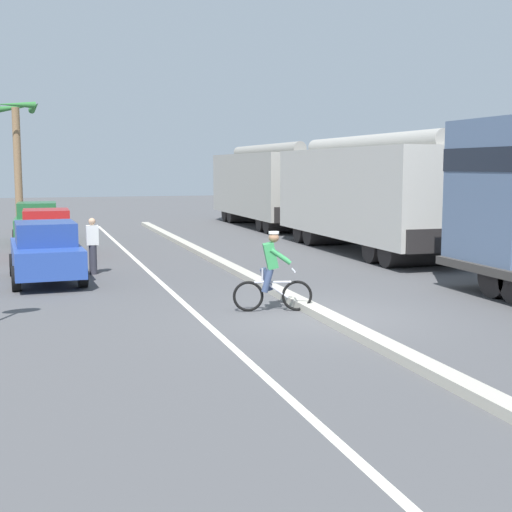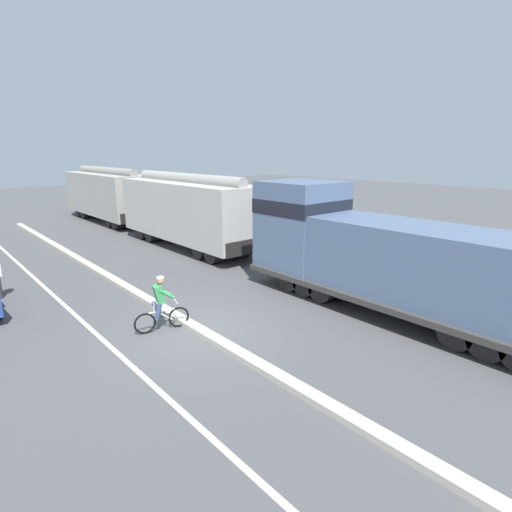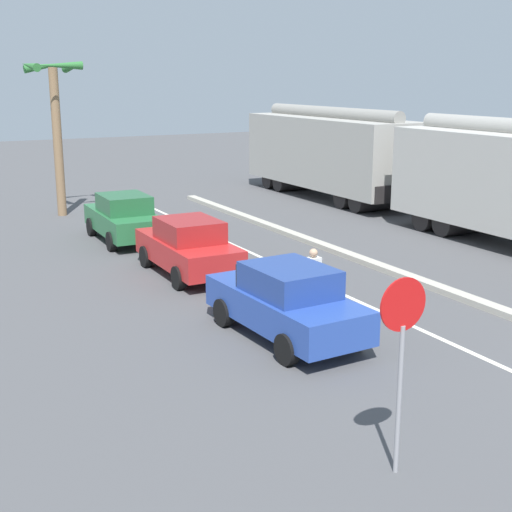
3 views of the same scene
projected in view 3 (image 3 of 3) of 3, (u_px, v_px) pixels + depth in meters
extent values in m
cube|color=#B2AD9E|center=(477.00, 302.00, 17.57)|extent=(0.36, 36.00, 0.16)
cube|color=silver|center=(400.00, 320.00, 16.49)|extent=(0.14, 36.00, 0.01)
cube|color=black|center=(420.00, 197.00, 27.66)|extent=(2.61, 0.10, 0.70)
cylinder|color=black|center=(445.00, 216.00, 26.51)|extent=(2.46, 0.90, 0.90)
cylinder|color=black|center=(467.00, 221.00, 25.57)|extent=(2.46, 0.90, 0.90)
cube|color=#A09D95|center=(329.00, 152.00, 32.80)|extent=(2.90, 10.40, 3.10)
cylinder|color=gray|center=(330.00, 113.00, 32.38)|extent=(0.60, 9.88, 0.60)
cube|color=black|center=(273.00, 165.00, 37.58)|extent=(2.61, 0.10, 0.70)
cube|color=black|center=(401.00, 193.00, 28.60)|extent=(2.61, 0.10, 0.70)
cylinder|color=black|center=(287.00, 178.00, 36.44)|extent=(2.46, 0.90, 0.90)
cylinder|color=black|center=(298.00, 181.00, 35.50)|extent=(2.46, 0.90, 0.90)
cylinder|color=black|center=(363.00, 196.00, 30.92)|extent=(2.46, 0.90, 0.90)
cylinder|color=black|center=(378.00, 200.00, 29.98)|extent=(2.46, 0.90, 0.90)
cube|color=#28479E|center=(285.00, 308.00, 15.28)|extent=(1.89, 4.27, 0.70)
cube|color=navy|center=(290.00, 280.00, 15.00)|extent=(1.59, 1.97, 0.60)
cube|color=#1E232D|center=(265.00, 272.00, 15.84)|extent=(1.43, 0.19, 0.51)
cylinder|color=black|center=(224.00, 312.00, 16.05)|extent=(0.25, 0.65, 0.64)
cylinder|color=black|center=(284.00, 301.00, 16.85)|extent=(0.25, 0.65, 0.64)
cylinder|color=black|center=(287.00, 349.00, 13.88)|extent=(0.25, 0.65, 0.64)
cylinder|color=black|center=(352.00, 334.00, 14.68)|extent=(0.25, 0.65, 0.64)
cube|color=red|center=(188.00, 251.00, 20.22)|extent=(1.73, 4.21, 0.70)
cube|color=maroon|center=(189.00, 230.00, 19.93)|extent=(1.51, 1.91, 0.60)
cube|color=#1E232D|center=(176.00, 225.00, 20.80)|extent=(1.43, 0.13, 0.51)
cylinder|color=black|center=(146.00, 257.00, 21.06)|extent=(0.22, 0.64, 0.64)
cylinder|color=black|center=(196.00, 251.00, 21.78)|extent=(0.22, 0.64, 0.64)
cylinder|color=black|center=(179.00, 278.00, 18.82)|extent=(0.22, 0.64, 0.64)
cylinder|color=black|center=(234.00, 270.00, 19.55)|extent=(0.22, 0.64, 0.64)
cube|color=#286B3D|center=(124.00, 222.00, 24.39)|extent=(1.80, 4.24, 0.70)
cube|color=#225B34|center=(124.00, 203.00, 24.10)|extent=(1.55, 1.94, 0.60)
cube|color=#1E232D|center=(116.00, 201.00, 24.98)|extent=(1.43, 0.15, 0.51)
cylinder|color=black|center=(91.00, 227.00, 25.25)|extent=(0.24, 0.65, 0.64)
cylinder|color=black|center=(135.00, 223.00, 25.96)|extent=(0.24, 0.65, 0.64)
cylinder|color=black|center=(111.00, 241.00, 23.00)|extent=(0.24, 0.65, 0.64)
cylinder|color=black|center=(159.00, 237.00, 23.70)|extent=(0.24, 0.65, 0.64)
cylinder|color=gray|center=(399.00, 401.00, 9.90)|extent=(0.07, 0.07, 2.20)
cylinder|color=red|center=(403.00, 305.00, 9.57)|extent=(0.76, 0.03, 0.76)
cylinder|color=white|center=(402.00, 304.00, 9.59)|extent=(0.48, 0.02, 0.48)
cylinder|color=#846647|center=(58.00, 143.00, 28.37)|extent=(0.36, 0.36, 5.85)
cone|color=#2D7033|center=(74.00, 66.00, 28.17)|extent=(0.62, 1.85, 0.53)
cone|color=#2D7033|center=(47.00, 66.00, 28.40)|extent=(1.84, 0.38, 0.58)
cone|color=#2D7033|center=(29.00, 66.00, 27.15)|extent=(0.52, 1.85, 0.49)
cone|color=#2D7033|center=(59.00, 65.00, 26.88)|extent=(1.81, 0.37, 0.33)
cylinder|color=#33333D|center=(313.00, 298.00, 16.75)|extent=(0.22, 0.22, 0.85)
cube|color=white|center=(313.00, 269.00, 16.58)|extent=(0.34, 0.22, 0.56)
sphere|color=tan|center=(313.00, 253.00, 16.49)|extent=(0.20, 0.20, 0.20)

